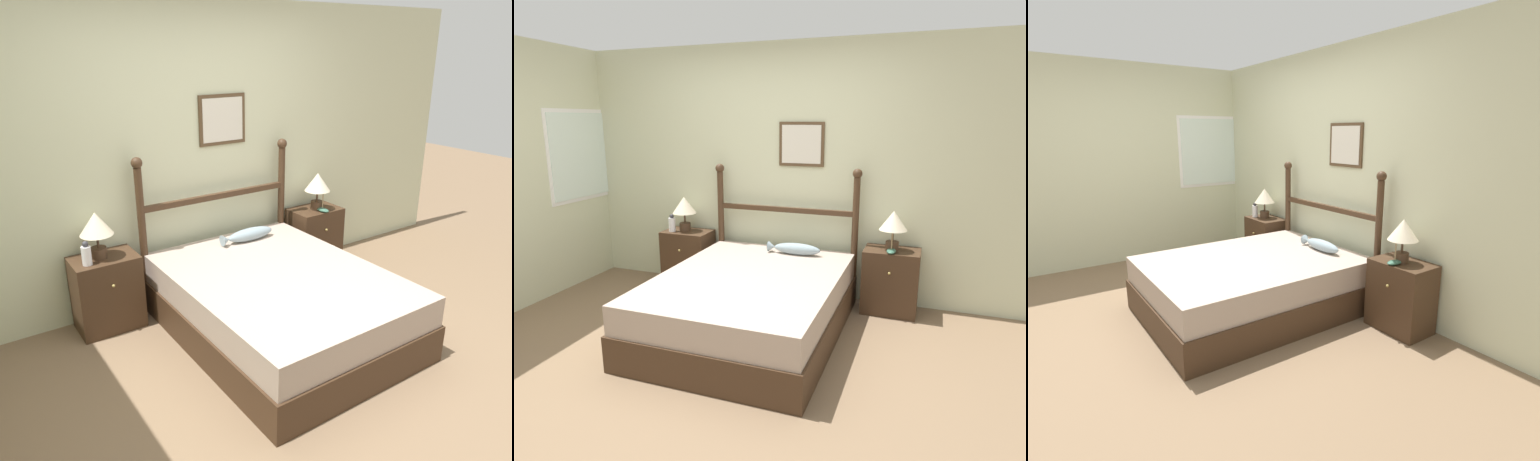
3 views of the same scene
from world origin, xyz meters
TOP-DOWN VIEW (x-y plane):
  - ground_plane at (0.00, 0.00)m, footprint 16.00×16.00m
  - wall_back at (0.00, 1.73)m, footprint 6.40×0.08m
  - bed at (0.19, 0.63)m, footprint 1.50×1.97m
  - headboard at (0.19, 1.58)m, footprint 1.53×0.09m
  - nightstand_left at (-0.90, 1.50)m, footprint 0.51×0.37m
  - nightstand_right at (1.28, 1.50)m, footprint 0.51×0.37m
  - table_lamp_left at (-0.93, 1.50)m, footprint 0.26×0.26m
  - table_lamp_right at (1.27, 1.47)m, footprint 0.26×0.26m
  - bottle at (-1.05, 1.42)m, footprint 0.07×0.07m
  - model_boat at (1.28, 1.39)m, footprint 0.08×0.16m
  - fish_pillow at (0.36, 1.35)m, footprint 0.53×0.12m

SIDE VIEW (x-z plane):
  - ground_plane at x=0.00m, z-range 0.00..0.00m
  - bed at x=0.19m, z-range 0.00..0.52m
  - nightstand_left at x=-0.90m, z-range 0.00..0.62m
  - nightstand_right at x=1.28m, z-range 0.00..0.62m
  - fish_pillow at x=0.36m, z-range 0.52..0.63m
  - model_boat at x=1.28m, z-range 0.54..0.74m
  - bottle at x=-1.05m, z-range 0.61..0.80m
  - headboard at x=0.19m, z-range 0.09..1.44m
  - table_lamp_left at x=-0.93m, z-range 0.69..1.07m
  - table_lamp_right at x=1.27m, z-range 0.69..1.07m
  - wall_back at x=0.00m, z-range 0.00..2.55m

